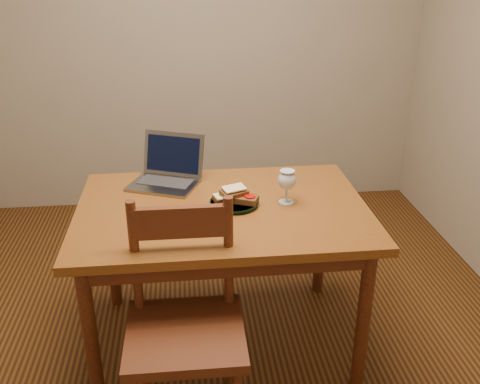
{
  "coord_description": "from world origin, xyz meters",
  "views": [
    {
      "loc": [
        -0.13,
        -2.24,
        1.78
      ],
      "look_at": [
        0.11,
        -0.07,
        0.8
      ],
      "focal_mm": 40.0,
      "sensor_mm": 36.0,
      "label": 1
    }
  ],
  "objects": [
    {
      "name": "sandwich_tomato",
      "position": [
        0.12,
        -0.09,
        0.78
      ],
      "size": [
        0.14,
        0.12,
        0.04
      ],
      "primitive_type": null,
      "rotation": [
        0.0,
        0.0,
        -0.41
      ],
      "color": "#381E0C",
      "rests_on": "plate"
    },
    {
      "name": "table",
      "position": [
        0.03,
        -0.08,
        0.65
      ],
      "size": [
        1.3,
        0.9,
        0.74
      ],
      "color": "#54220E",
      "rests_on": "floor"
    },
    {
      "name": "chair",
      "position": [
        -0.16,
        -0.58,
        0.52
      ],
      "size": [
        0.45,
        0.43,
        0.48
      ],
      "rotation": [
        0.0,
        0.0,
        -0.01
      ],
      "color": "#38180B",
      "rests_on": "floor"
    },
    {
      "name": "laptop",
      "position": [
        -0.22,
        0.23,
        0.8
      ],
      "size": [
        0.4,
        0.39,
        0.23
      ],
      "rotation": [
        0.0,
        0.0,
        -0.4
      ],
      "color": "slate",
      "rests_on": "table"
    },
    {
      "name": "milk_glass",
      "position": [
        0.32,
        -0.08,
        0.82
      ],
      "size": [
        0.08,
        0.08,
        0.16
      ],
      "primitive_type": null,
      "color": "white",
      "rests_on": "table"
    },
    {
      "name": "floor",
      "position": [
        0.0,
        0.0,
        -0.01
      ],
      "size": [
        3.2,
        3.2,
        0.02
      ],
      "primitive_type": "cube",
      "color": "black",
      "rests_on": "ground"
    },
    {
      "name": "front_wall",
      "position": [
        0.0,
        -1.61,
        1.3
      ],
      "size": [
        3.2,
        0.02,
        2.6
      ],
      "primitive_type": "cube",
      "color": "gray",
      "rests_on": "floor"
    },
    {
      "name": "sandwich_top",
      "position": [
        0.08,
        -0.07,
        0.8
      ],
      "size": [
        0.14,
        0.11,
        0.04
      ],
      "primitive_type": null,
      "rotation": [
        0.0,
        0.0,
        0.47
      ],
      "color": "#381E0C",
      "rests_on": "plate"
    },
    {
      "name": "sandwich_cheese",
      "position": [
        0.04,
        -0.06,
        0.78
      ],
      "size": [
        0.12,
        0.09,
        0.03
      ],
      "primitive_type": null,
      "rotation": [
        0.0,
        0.0,
        0.26
      ],
      "color": "#381E0C",
      "rests_on": "plate"
    },
    {
      "name": "plate",
      "position": [
        0.08,
        -0.08,
        0.75
      ],
      "size": [
        0.22,
        0.22,
        0.02
      ],
      "primitive_type": "cylinder",
      "color": "black",
      "rests_on": "table"
    },
    {
      "name": "back_wall",
      "position": [
        0.0,
        1.61,
        1.3
      ],
      "size": [
        3.2,
        0.02,
        2.6
      ],
      "primitive_type": "cube",
      "color": "gray",
      "rests_on": "floor"
    }
  ]
}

